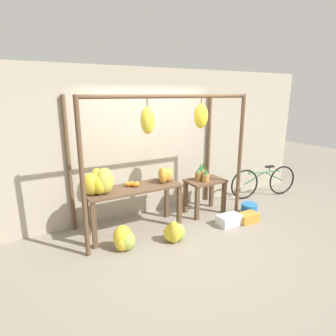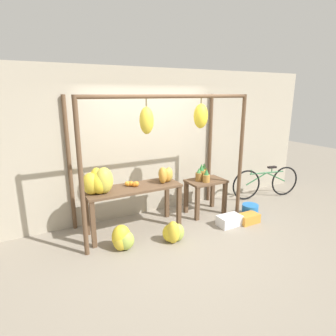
{
  "view_description": "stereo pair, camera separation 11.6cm",
  "coord_description": "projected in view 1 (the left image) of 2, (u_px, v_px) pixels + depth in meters",
  "views": [
    {
      "loc": [
        -2.24,
        -3.48,
        2.33
      ],
      "look_at": [
        0.12,
        0.71,
        1.05
      ],
      "focal_mm": 30.0,
      "sensor_mm": 36.0,
      "label": 1
    },
    {
      "loc": [
        -2.14,
        -3.54,
        2.33
      ],
      "look_at": [
        0.12,
        0.71,
        1.05
      ],
      "focal_mm": 30.0,
      "sensor_mm": 36.0,
      "label": 2
    }
  ],
  "objects": [
    {
      "name": "ground_plane",
      "position": [
        183.0,
        241.0,
        4.59
      ],
      "size": [
        20.0,
        20.0,
        0.0
      ],
      "primitive_type": "plane",
      "color": "gray"
    },
    {
      "name": "shop_wall_back",
      "position": [
        145.0,
        144.0,
        5.4
      ],
      "size": [
        8.0,
        0.08,
        2.8
      ],
      "color": "#B2A893",
      "rests_on": "ground_plane"
    },
    {
      "name": "stall_awning",
      "position": [
        168.0,
        138.0,
        4.67
      ],
      "size": [
        2.98,
        1.11,
        2.32
      ],
      "color": "brown",
      "rests_on": "ground_plane"
    },
    {
      "name": "display_table_main",
      "position": [
        134.0,
        195.0,
        4.77
      ],
      "size": [
        1.63,
        0.56,
        0.8
      ],
      "color": "brown",
      "rests_on": "ground_plane"
    },
    {
      "name": "display_table_side",
      "position": [
        205.0,
        188.0,
        5.56
      ],
      "size": [
        0.75,
        0.5,
        0.69
      ],
      "color": "brown",
      "rests_on": "ground_plane"
    },
    {
      "name": "banana_pile_on_table",
      "position": [
        99.0,
        182.0,
        4.37
      ],
      "size": [
        0.57,
        0.42,
        0.42
      ],
      "color": "gold",
      "rests_on": "display_table_main"
    },
    {
      "name": "orange_pile",
      "position": [
        132.0,
        184.0,
        4.76
      ],
      "size": [
        0.22,
        0.19,
        0.1
      ],
      "color": "orange",
      "rests_on": "display_table_main"
    },
    {
      "name": "pineapple_cluster",
      "position": [
        202.0,
        174.0,
        5.47
      ],
      "size": [
        0.33,
        0.37,
        0.33
      ],
      "color": "#B27F38",
      "rests_on": "display_table_side"
    },
    {
      "name": "banana_pile_ground_left",
      "position": [
        124.0,
        240.0,
        4.3
      ],
      "size": [
        0.39,
        0.35,
        0.4
      ],
      "color": "yellow",
      "rests_on": "ground_plane"
    },
    {
      "name": "banana_pile_ground_right",
      "position": [
        175.0,
        233.0,
        4.53
      ],
      "size": [
        0.45,
        0.36,
        0.38
      ],
      "color": "#9EB247",
      "rests_on": "ground_plane"
    },
    {
      "name": "fruit_crate_white",
      "position": [
        229.0,
        220.0,
        5.13
      ],
      "size": [
        0.43,
        0.27,
        0.19
      ],
      "color": "silver",
      "rests_on": "ground_plane"
    },
    {
      "name": "blue_bucket",
      "position": [
        249.0,
        209.0,
        5.57
      ],
      "size": [
        0.31,
        0.31,
        0.22
      ],
      "color": "blue",
      "rests_on": "ground_plane"
    },
    {
      "name": "parked_bicycle",
      "position": [
        264.0,
        182.0,
        6.49
      ],
      "size": [
        1.69,
        0.37,
        0.73
      ],
      "color": "black",
      "rests_on": "ground_plane"
    },
    {
      "name": "papaya_pile",
      "position": [
        165.0,
        175.0,
        4.99
      ],
      "size": [
        0.36,
        0.36,
        0.29
      ],
      "color": "#B2993D",
      "rests_on": "display_table_main"
    },
    {
      "name": "fruit_crate_purple",
      "position": [
        248.0,
        218.0,
        5.25
      ],
      "size": [
        0.39,
        0.24,
        0.17
      ],
      "color": "orange",
      "rests_on": "ground_plane"
    }
  ]
}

